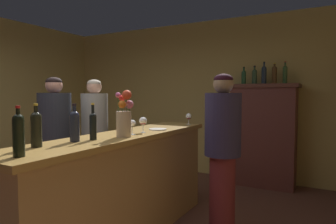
{
  "coord_description": "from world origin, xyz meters",
  "views": [
    {
      "loc": [
        2.33,
        -1.97,
        1.46
      ],
      "look_at": [
        0.75,
        0.88,
        1.26
      ],
      "focal_mm": 32.14,
      "sensor_mm": 36.0,
      "label": 1
    }
  ],
  "objects_px": {
    "wine_glass_front": "(143,122)",
    "wine_glass_rear": "(132,124)",
    "wine_bottle_malbec": "(18,133)",
    "wine_bottle_pinot": "(36,128)",
    "flower_arrangement": "(124,117)",
    "patron_tall": "(95,134)",
    "bartender": "(223,147)",
    "display_cabinet": "(263,133)",
    "patron_by_cabinet": "(55,139)",
    "cheese_plate": "(158,129)",
    "display_bottle_center": "(264,74)",
    "bar_counter": "(123,187)",
    "display_bottle_midright": "(274,74)",
    "display_bottle_right": "(285,74)",
    "wine_bottle_chardonnay": "(93,124)",
    "display_bottle_midleft": "(255,76)",
    "wine_bottle_rose": "(75,124)",
    "wine_glass_mid": "(189,117)",
    "display_bottle_left": "(244,77)"
  },
  "relations": [
    {
      "from": "bar_counter",
      "to": "wine_bottle_malbec",
      "type": "relative_size",
      "value": 8.35
    },
    {
      "from": "bartender",
      "to": "display_cabinet",
      "type": "bearing_deg",
      "value": -83.78
    },
    {
      "from": "display_bottle_center",
      "to": "display_bottle_right",
      "type": "bearing_deg",
      "value": 0.0
    },
    {
      "from": "wine_bottle_chardonnay",
      "to": "bartender",
      "type": "distance_m",
      "value": 1.33
    },
    {
      "from": "patron_tall",
      "to": "patron_by_cabinet",
      "type": "xyz_separation_m",
      "value": [
        -0.11,
        -0.59,
        -0.0
      ]
    },
    {
      "from": "wine_bottle_malbec",
      "to": "wine_bottle_pinot",
      "type": "height_order",
      "value": "wine_bottle_pinot"
    },
    {
      "from": "wine_glass_mid",
      "to": "flower_arrangement",
      "type": "xyz_separation_m",
      "value": [
        -0.03,
        -1.31,
        0.09
      ]
    },
    {
      "from": "display_bottle_midright",
      "to": "display_bottle_right",
      "type": "height_order",
      "value": "display_bottle_right"
    },
    {
      "from": "flower_arrangement",
      "to": "patron_by_cabinet",
      "type": "xyz_separation_m",
      "value": [
        -1.33,
        0.35,
        -0.34
      ]
    },
    {
      "from": "wine_bottle_chardonnay",
      "to": "wine_glass_front",
      "type": "distance_m",
      "value": 0.62
    },
    {
      "from": "wine_bottle_malbec",
      "to": "patron_by_cabinet",
      "type": "xyz_separation_m",
      "value": [
        -1.29,
        1.37,
        -0.31
      ]
    },
    {
      "from": "wine_bottle_rose",
      "to": "display_bottle_midright",
      "type": "height_order",
      "value": "display_bottle_midright"
    },
    {
      "from": "wine_bottle_pinot",
      "to": "display_bottle_center",
      "type": "bearing_deg",
      "value": 74.57
    },
    {
      "from": "wine_bottle_rose",
      "to": "bar_counter",
      "type": "bearing_deg",
      "value": 84.07
    },
    {
      "from": "patron_by_cabinet",
      "to": "display_bottle_center",
      "type": "bearing_deg",
      "value": 76.61
    },
    {
      "from": "bar_counter",
      "to": "cheese_plate",
      "type": "xyz_separation_m",
      "value": [
        0.12,
        0.48,
        0.54
      ]
    },
    {
      "from": "display_bottle_right",
      "to": "patron_by_cabinet",
      "type": "bearing_deg",
      "value": -135.18
    },
    {
      "from": "wine_bottle_chardonnay",
      "to": "bartender",
      "type": "xyz_separation_m",
      "value": [
        0.81,
        1.02,
        -0.29
      ]
    },
    {
      "from": "wine_bottle_pinot",
      "to": "cheese_plate",
      "type": "height_order",
      "value": "wine_bottle_pinot"
    },
    {
      "from": "wine_bottle_chardonnay",
      "to": "display_bottle_right",
      "type": "bearing_deg",
      "value": 68.9
    },
    {
      "from": "bartender",
      "to": "wine_glass_mid",
      "type": "bearing_deg",
      "value": -34.26
    },
    {
      "from": "wine_bottle_rose",
      "to": "wine_bottle_pinot",
      "type": "relative_size",
      "value": 0.97
    },
    {
      "from": "display_cabinet",
      "to": "wine_glass_front",
      "type": "xyz_separation_m",
      "value": [
        -0.72,
        -2.33,
        0.34
      ]
    },
    {
      "from": "wine_glass_mid",
      "to": "wine_glass_rear",
      "type": "distance_m",
      "value": 1.15
    },
    {
      "from": "wine_bottle_chardonnay",
      "to": "wine_bottle_rose",
      "type": "bearing_deg",
      "value": -112.33
    },
    {
      "from": "wine_glass_front",
      "to": "wine_glass_rear",
      "type": "xyz_separation_m",
      "value": [
        -0.0,
        -0.19,
        -0.01
      ]
    },
    {
      "from": "wine_glass_rear",
      "to": "display_bottle_midleft",
      "type": "bearing_deg",
      "value": 77.06
    },
    {
      "from": "display_bottle_right",
      "to": "patron_tall",
      "type": "distance_m",
      "value": 2.95
    },
    {
      "from": "wine_glass_rear",
      "to": "display_cabinet",
      "type": "bearing_deg",
      "value": 73.85
    },
    {
      "from": "display_cabinet",
      "to": "patron_by_cabinet",
      "type": "height_order",
      "value": "patron_by_cabinet"
    },
    {
      "from": "display_cabinet",
      "to": "display_bottle_center",
      "type": "xyz_separation_m",
      "value": [
        -0.0,
        0.0,
        0.93
      ]
    },
    {
      "from": "display_bottle_left",
      "to": "bartender",
      "type": "xyz_separation_m",
      "value": [
        0.31,
        -1.92,
        -0.83
      ]
    },
    {
      "from": "flower_arrangement",
      "to": "display_bottle_midleft",
      "type": "bearing_deg",
      "value": 78.37
    },
    {
      "from": "display_cabinet",
      "to": "patron_by_cabinet",
      "type": "relative_size",
      "value": 0.97
    },
    {
      "from": "cheese_plate",
      "to": "patron_tall",
      "type": "bearing_deg",
      "value": 165.49
    },
    {
      "from": "display_cabinet",
      "to": "display_bottle_center",
      "type": "distance_m",
      "value": 0.93
    },
    {
      "from": "flower_arrangement",
      "to": "patron_tall",
      "type": "distance_m",
      "value": 1.58
    },
    {
      "from": "wine_bottle_chardonnay",
      "to": "wine_bottle_pinot",
      "type": "relative_size",
      "value": 0.98
    },
    {
      "from": "bar_counter",
      "to": "display_bottle_center",
      "type": "xyz_separation_m",
      "value": [
        0.83,
        2.53,
        1.23
      ]
    },
    {
      "from": "bartender",
      "to": "display_bottle_midright",
      "type": "bearing_deg",
      "value": -88.29
    },
    {
      "from": "wine_bottle_malbec",
      "to": "patron_tall",
      "type": "distance_m",
      "value": 2.3
    },
    {
      "from": "bar_counter",
      "to": "bartender",
      "type": "relative_size",
      "value": 1.6
    },
    {
      "from": "wine_bottle_malbec",
      "to": "display_bottle_midright",
      "type": "distance_m",
      "value": 3.84
    },
    {
      "from": "display_cabinet",
      "to": "wine_bottle_malbec",
      "type": "height_order",
      "value": "display_cabinet"
    },
    {
      "from": "bar_counter",
      "to": "wine_bottle_pinot",
      "type": "xyz_separation_m",
      "value": [
        -0.11,
        -0.88,
        0.67
      ]
    },
    {
      "from": "patron_by_cabinet",
      "to": "display_cabinet",
      "type": "bearing_deg",
      "value": 76.55
    },
    {
      "from": "wine_bottle_rose",
      "to": "wine_glass_mid",
      "type": "relative_size",
      "value": 2.17
    },
    {
      "from": "bartender",
      "to": "wine_bottle_malbec",
      "type": "bearing_deg",
      "value": 74.36
    },
    {
      "from": "wine_bottle_pinot",
      "to": "bartender",
      "type": "relative_size",
      "value": 0.19
    },
    {
      "from": "bar_counter",
      "to": "display_bottle_left",
      "type": "xyz_separation_m",
      "value": [
        0.51,
        2.53,
        1.21
      ]
    }
  ]
}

